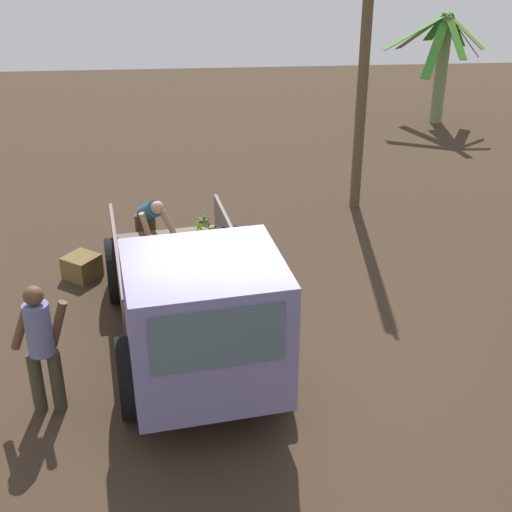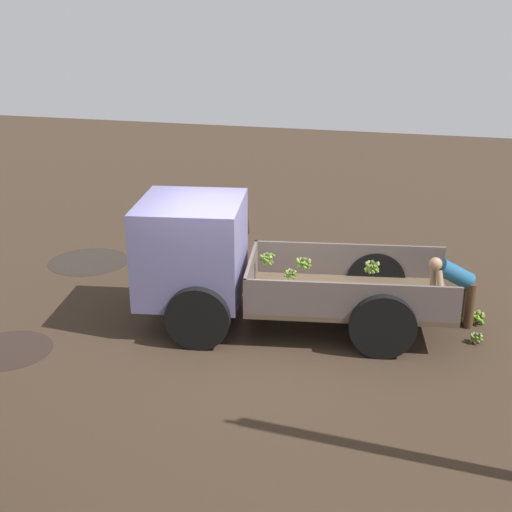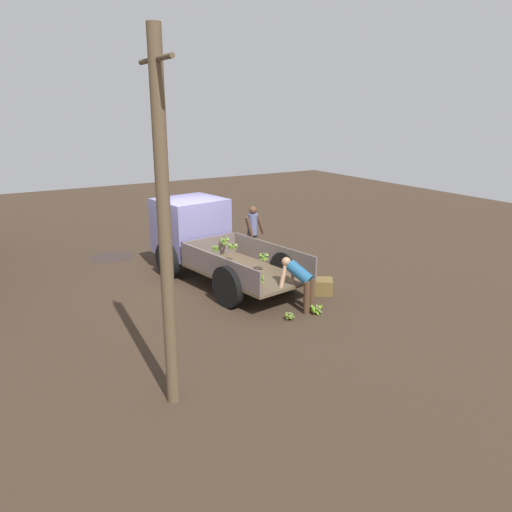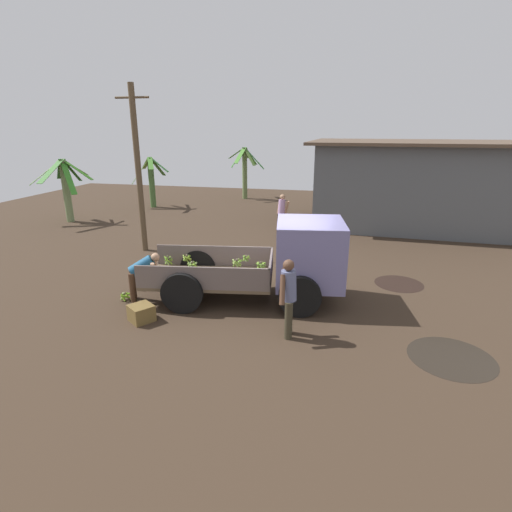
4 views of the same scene
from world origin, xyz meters
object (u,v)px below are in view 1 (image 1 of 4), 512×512
Objects in this scene: cargo_truck at (199,313)px; person_worker_loading at (150,220)px; person_foreground_visitor at (41,343)px; utility_pole at (364,63)px; wooden_crate_0 at (82,267)px; banana_bunch_on_ground_0 at (184,243)px; banana_bunch_on_ground_1 at (145,250)px; banana_bunch_on_ground_2 at (143,242)px.

cargo_truck is 3.68m from person_worker_loading.
cargo_truck is 1.85m from person_foreground_visitor.
utility_pole reaches higher than wooden_crate_0.
wooden_crate_0 reaches higher than banana_bunch_on_ground_0.
cargo_truck is 10.54× the size of wooden_crate_0.
person_foreground_visitor is (0.27, -1.83, -0.15)m from cargo_truck.
person_worker_loading is at bearing -55.15° from banana_bunch_on_ground_0.
utility_pole is at bearing 113.89° from banana_bunch_on_ground_1.
cargo_truck is 4.02m from banana_bunch_on_ground_1.
person_worker_loading is 4.13× the size of banana_bunch_on_ground_2.
banana_bunch_on_ground_1 is at bearing 8.80° from banana_bunch_on_ground_2.
banana_bunch_on_ground_2 is 1.33m from wooden_crate_0.
person_worker_loading is 0.69m from banana_bunch_on_ground_1.
person_foreground_visitor reaches higher than banana_bunch_on_ground_0.
wooden_crate_0 is at bearing -52.10° from banana_bunch_on_ground_1.
person_foreground_visitor is at bearing -90.19° from cargo_truck.
person_foreground_visitor reaches higher than banana_bunch_on_ground_2.
cargo_truck is 4.24× the size of person_worker_loading.
wooden_crate_0 is (-3.04, -1.89, -0.89)m from cargo_truck.
banana_bunch_on_ground_0 is 0.75× the size of banana_bunch_on_ground_2.
utility_pole is 11.44× the size of wooden_crate_0.
banana_bunch_on_ground_0 is (-3.95, -0.25, -0.98)m from cargo_truck.
wooden_crate_0 is at bearing -60.86° from banana_bunch_on_ground_0.
banana_bunch_on_ground_0 reaches higher than banana_bunch_on_ground_1.
utility_pole is 25.37× the size of banana_bunch_on_ground_0.
banana_bunch_on_ground_0 is at bearing 86.63° from banana_bunch_on_ground_2.
banana_bunch_on_ground_1 is at bearing -174.80° from cargo_truck.
utility_pole is at bearing -46.28° from person_foreground_visitor.
person_foreground_visitor is 4.00m from person_worker_loading.
wooden_crate_0 is (2.54, -5.00, -2.63)m from utility_pole.
person_worker_loading is at bearing -176.28° from cargo_truck.
banana_bunch_on_ground_1 is at bearing -18.55° from person_foreground_visitor.
person_foreground_visitor is at bearing -40.19° from utility_pole.
cargo_truck is 6.62m from utility_pole.
cargo_truck is 4.22m from banana_bunch_on_ground_2.
cargo_truck is at bearing 3.69° from banana_bunch_on_ground_0.
utility_pole is 4.85m from person_worker_loading.
utility_pole reaches higher than cargo_truck.
person_foreground_visitor is 3.40m from wooden_crate_0.
person_foreground_visitor reaches higher than banana_bunch_on_ground_1.
person_foreground_visitor is 4.43m from banana_bunch_on_ground_2.
banana_bunch_on_ground_2 is (-0.04, -0.71, 0.03)m from banana_bunch_on_ground_0.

